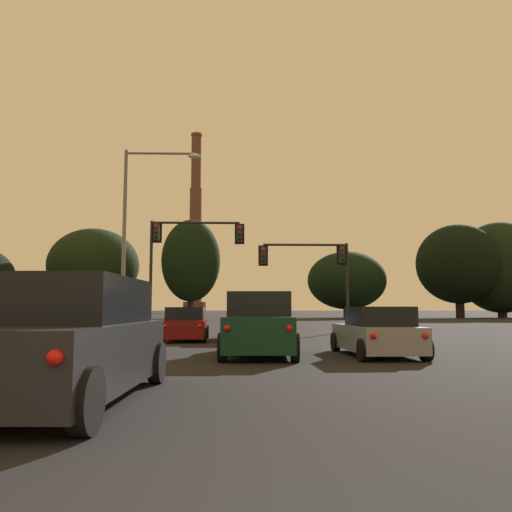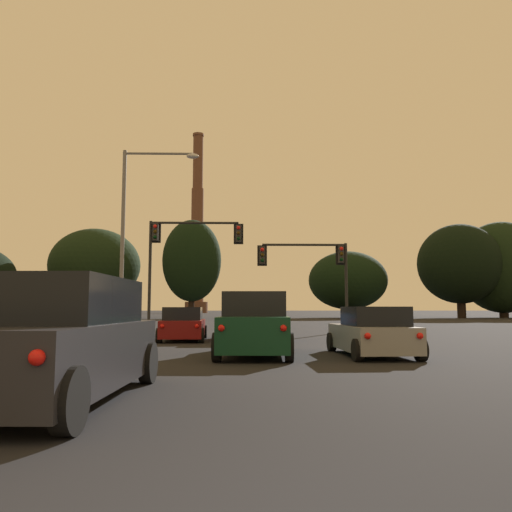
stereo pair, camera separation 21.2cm
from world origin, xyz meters
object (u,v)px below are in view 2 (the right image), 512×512
at_px(suv_center_lane_front, 251,319).
at_px(traffic_light_overhead_right, 315,264).
at_px(hatchback_right_lane_second, 372,333).
at_px(suv_left_lane_third, 58,341).
at_px(suv_center_lane_second, 255,325).
at_px(smokestack, 197,241).
at_px(street_lamp, 135,221).
at_px(hatchback_left_lane_front, 183,325).
at_px(traffic_light_overhead_left, 181,247).

distance_m(suv_center_lane_front, traffic_light_overhead_right, 8.90).
bearing_deg(hatchback_right_lane_second, suv_left_lane_third, -135.00).
height_order(suv_center_lane_second, smokestack, smokestack).
relative_size(hatchback_right_lane_second, suv_left_lane_third, 0.84).
relative_size(suv_center_lane_front, hatchback_right_lane_second, 1.19).
distance_m(suv_left_lane_third, suv_center_lane_second, 8.05).
height_order(traffic_light_overhead_right, street_lamp, street_lamp).
relative_size(hatchback_right_lane_second, hatchback_left_lane_front, 1.00).
height_order(suv_center_lane_front, hatchback_right_lane_second, suv_center_lane_front).
bearing_deg(smokestack, traffic_light_overhead_left, -84.88).
relative_size(suv_left_lane_third, suv_center_lane_second, 0.99).
distance_m(suv_center_lane_second, smokestack, 133.35).
bearing_deg(street_lamp, smokestack, 94.09).
relative_size(suv_center_lane_front, hatchback_left_lane_front, 1.18).
xyz_separation_m(suv_center_lane_front, hatchback_left_lane_front, (-2.92, -0.53, -0.23)).
relative_size(hatchback_right_lane_second, traffic_light_overhead_left, 0.63).
bearing_deg(traffic_light_overhead_right, suv_center_lane_second, -104.97).
distance_m(hatchback_left_lane_front, suv_center_lane_second, 7.38).
bearing_deg(suv_center_lane_second, suv_center_lane_front, 93.30).
height_order(traffic_light_overhead_right, traffic_light_overhead_left, traffic_light_overhead_left).
relative_size(suv_left_lane_third, smokestack, 0.09).
distance_m(suv_center_lane_front, smokestack, 126.20).
height_order(suv_center_lane_front, street_lamp, street_lamp).
bearing_deg(smokestack, traffic_light_overhead_right, -80.97).
bearing_deg(suv_left_lane_third, hatchback_right_lane_second, 49.00).
distance_m(suv_center_lane_front, suv_left_lane_third, 15.02).
height_order(street_lamp, smokestack, smokestack).
xyz_separation_m(hatchback_left_lane_front, traffic_light_overhead_left, (-1.19, 7.76, 4.37)).
bearing_deg(traffic_light_overhead_right, suv_center_lane_front, -118.44).
relative_size(traffic_light_overhead_right, street_lamp, 0.58).
height_order(suv_center_lane_front, suv_left_lane_third, same).
bearing_deg(traffic_light_overhead_right, traffic_light_overhead_left, -179.45).
height_order(hatchback_left_lane_front, street_lamp, street_lamp).
xyz_separation_m(hatchback_left_lane_front, suv_center_lane_second, (2.98, -6.75, 0.23)).
xyz_separation_m(suv_center_lane_front, smokestack, (-14.54, 123.72, 20.17)).
xyz_separation_m(suv_center_lane_front, suv_left_lane_third, (-3.05, -14.71, 0.00)).
height_order(hatchback_right_lane_second, traffic_light_overhead_right, traffic_light_overhead_right).
xyz_separation_m(traffic_light_overhead_right, smokestack, (-18.50, 116.41, 17.02)).
height_order(suv_center_lane_front, hatchback_left_lane_front, suv_center_lane_front).
height_order(traffic_light_overhead_left, street_lamp, street_lamp).
height_order(hatchback_right_lane_second, hatchback_left_lane_front, same).
bearing_deg(suv_center_lane_front, suv_left_lane_third, -102.76).
bearing_deg(hatchback_left_lane_front, suv_center_lane_front, 7.82).
height_order(suv_center_lane_front, smokestack, smokestack).
relative_size(suv_left_lane_third, traffic_light_overhead_left, 0.75).
xyz_separation_m(hatchback_right_lane_second, suv_center_lane_second, (-3.42, 0.36, 0.23)).
relative_size(traffic_light_overhead_right, smokestack, 0.10).
bearing_deg(hatchback_left_lane_front, street_lamp, 128.76).
xyz_separation_m(traffic_light_overhead_left, smokestack, (-10.43, 116.49, 16.03)).
xyz_separation_m(suv_left_lane_third, suv_center_lane_second, (3.11, 7.43, 0.00)).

